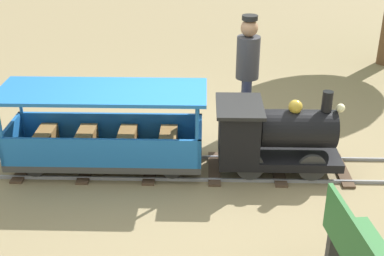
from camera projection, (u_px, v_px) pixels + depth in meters
name	position (u px, v px, depth m)	size (l,w,h in m)	color
ground_plane	(189.00, 169.00, 6.14)	(60.00, 60.00, 0.00)	#8C7A56
track	(183.00, 168.00, 6.13)	(0.77, 6.05, 0.04)	gray
locomotive	(271.00, 134.00, 5.91)	(0.73, 1.45, 0.98)	black
passenger_car	(105.00, 137.00, 5.98)	(0.83, 2.35, 0.97)	#3F3F3F
conductor_person	(248.00, 66.00, 6.62)	(0.30, 0.30, 1.62)	#282D47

